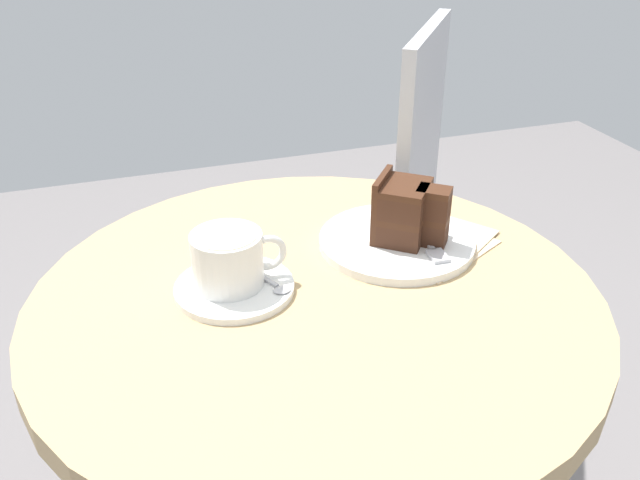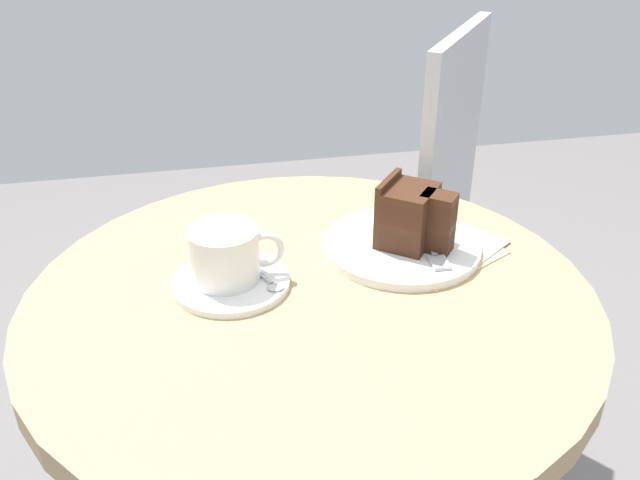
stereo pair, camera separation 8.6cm
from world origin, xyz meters
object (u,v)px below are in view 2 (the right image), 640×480
(fork, at_px, (432,250))
(napkin, at_px, (436,246))
(saucer, at_px, (231,282))
(cake_slice, at_px, (411,216))
(cake_plate, at_px, (402,246))
(teaspoon, at_px, (263,277))
(coffee_cup, at_px, (226,253))
(cafe_chair, at_px, (404,216))

(fork, distance_m, napkin, 0.04)
(saucer, distance_m, cake_slice, 0.25)
(saucer, relative_size, cake_plate, 0.69)
(teaspoon, distance_m, napkin, 0.25)
(cake_plate, bearing_deg, coffee_cup, -171.50)
(saucer, height_order, cake_plate, cake_plate)
(saucer, relative_size, coffee_cup, 1.25)
(cake_plate, bearing_deg, fork, -47.52)
(saucer, xyz_separation_m, cake_plate, (0.23, 0.04, 0.00))
(cake_plate, xyz_separation_m, cake_slice, (0.01, -0.00, 0.05))
(teaspoon, relative_size, cafe_chair, 0.10)
(teaspoon, relative_size, napkin, 0.42)
(saucer, distance_m, napkin, 0.28)
(teaspoon, xyz_separation_m, napkin, (0.24, 0.04, -0.01))
(napkin, relative_size, cafe_chair, 0.23)
(coffee_cup, bearing_deg, cafe_chair, 50.17)
(fork, bearing_deg, teaspoon, -83.37)
(coffee_cup, distance_m, napkin, 0.29)
(napkin, bearing_deg, cafe_chair, 75.90)
(cake_plate, distance_m, cafe_chair, 0.51)
(teaspoon, height_order, cake_slice, cake_slice)
(coffee_cup, height_order, napkin, coffee_cup)
(teaspoon, height_order, fork, fork)
(saucer, xyz_separation_m, cake_slice, (0.24, 0.04, 0.05))
(cake_slice, relative_size, cafe_chair, 0.11)
(coffee_cup, distance_m, fork, 0.27)
(cake_plate, height_order, napkin, cake_plate)
(teaspoon, height_order, cake_plate, teaspoon)
(coffee_cup, relative_size, cake_plate, 0.55)
(teaspoon, bearing_deg, cafe_chair, 118.43)
(napkin, bearing_deg, cake_plate, 176.35)
(saucer, bearing_deg, cafe_chair, 50.72)
(teaspoon, bearing_deg, cake_plate, 77.79)
(napkin, bearing_deg, fork, -119.62)
(saucer, distance_m, coffee_cup, 0.04)
(teaspoon, relative_size, fork, 0.70)
(cake_plate, distance_m, cake_slice, 0.05)
(coffee_cup, distance_m, cake_slice, 0.25)
(saucer, relative_size, teaspoon, 1.61)
(coffee_cup, xyz_separation_m, napkin, (0.29, 0.03, -0.04))
(coffee_cup, xyz_separation_m, cake_slice, (0.25, 0.03, 0.01))
(cake_slice, distance_m, cafe_chair, 0.53)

